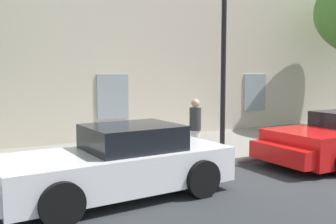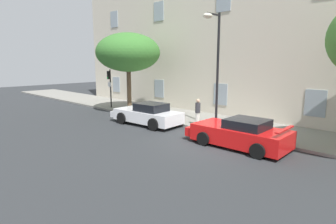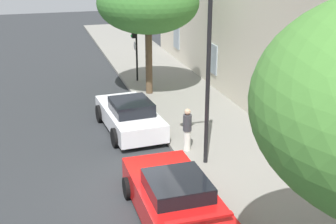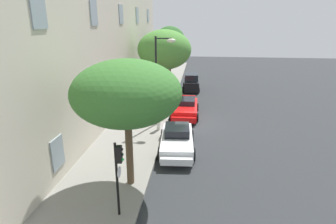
% 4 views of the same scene
% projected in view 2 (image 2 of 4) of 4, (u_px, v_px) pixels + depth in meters
% --- Properties ---
extents(ground_plane, '(80.00, 80.00, 0.00)m').
position_uv_depth(ground_plane, '(204.00, 143.00, 13.28)').
color(ground_plane, '#2B2D30').
extents(sidewalk, '(60.00, 4.23, 0.14)m').
position_uv_depth(sidewalk, '(245.00, 128.00, 16.08)').
color(sidewalk, gray).
rests_on(sidewalk, ground).
extents(building_facade, '(38.48, 4.27, 13.71)m').
position_uv_depth(building_facade, '(280.00, 14.00, 17.71)').
color(building_facade, beige).
rests_on(building_facade, ground).
extents(sportscar_red_lead, '(4.88, 2.30, 1.37)m').
position_uv_depth(sportscar_red_lead, '(146.00, 114.00, 17.17)').
color(sportscar_red_lead, white).
rests_on(sportscar_red_lead, ground).
extents(sportscar_yellow_flank, '(4.70, 2.24, 1.33)m').
position_uv_depth(sportscar_yellow_flank, '(237.00, 134.00, 12.71)').
color(sportscar_yellow_flank, red).
rests_on(sportscar_yellow_flank, ground).
extents(tree_near_kerb, '(4.77, 4.77, 5.85)m').
position_uv_depth(tree_near_kerb, '(128.00, 53.00, 20.50)').
color(tree_near_kerb, brown).
rests_on(tree_near_kerb, sidewalk).
extents(traffic_light, '(0.44, 0.36, 3.11)m').
position_uv_depth(traffic_light, '(110.00, 82.00, 22.36)').
color(traffic_light, black).
rests_on(traffic_light, sidewalk).
extents(street_lamp, '(0.44, 1.42, 6.31)m').
position_uv_depth(street_lamp, '(214.00, 51.00, 14.79)').
color(street_lamp, black).
rests_on(street_lamp, sidewalk).
extents(pedestrian_admiring, '(0.34, 0.34, 1.58)m').
position_uv_depth(pedestrian_admiring, '(198.00, 112.00, 16.23)').
color(pedestrian_admiring, silver).
rests_on(pedestrian_admiring, sidewalk).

